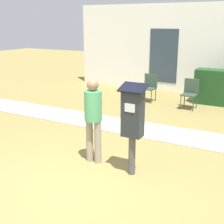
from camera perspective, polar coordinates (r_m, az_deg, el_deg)
The scene contains 7 objects.
ground_plane at distance 5.09m, azimuth -7.04°, elevation -14.03°, with size 40.00×40.00×0.00m, color olive.
sidewalk at distance 7.63m, azimuth 6.98°, elevation -3.38°, with size 12.00×1.10×0.02m.
building_facade at distance 11.79m, azimuth 16.18°, elevation 10.94°, with size 10.00×0.26×3.20m.
parking_meter at distance 5.17m, azimuth 3.79°, elevation -1.12°, with size 0.44×0.31×1.59m.
person_standing at distance 5.67m, azimuth -3.46°, elevation -0.47°, with size 0.32×0.32×1.58m.
outdoor_chair_left at distance 10.38m, azimuth 6.87°, elevation 4.85°, with size 0.44×0.44×0.90m.
outdoor_chair_middle at distance 9.71m, azimuth 14.12°, elevation 3.69°, with size 0.44×0.44×0.90m.
Camera 1 is at (2.64, -3.53, 2.56)m, focal length 50.00 mm.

